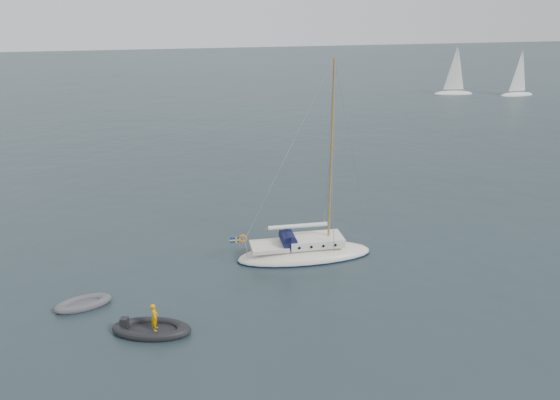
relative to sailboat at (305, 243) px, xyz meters
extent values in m
plane|color=black|center=(-1.92, -0.83, -0.95)|extent=(300.00, 300.00, 0.00)
ellipsoid|color=beige|center=(0.00, 0.00, -0.81)|extent=(8.39, 2.61, 1.40)
cube|color=silver|center=(0.65, 0.00, 0.15)|extent=(3.36, 1.77, 0.51)
cube|color=beige|center=(-2.24, 0.00, 0.00)|extent=(2.24, 1.77, 0.23)
cylinder|color=#111435|center=(-1.08, 0.00, 0.40)|extent=(0.90, 1.54, 0.90)
cube|color=#111435|center=(-1.26, 0.00, 0.59)|extent=(0.42, 1.54, 0.37)
cylinder|color=olive|center=(1.49, 0.00, 5.48)|extent=(0.14, 0.14, 11.19)
cylinder|color=olive|center=(1.49, 0.00, 6.04)|extent=(0.05, 2.05, 0.05)
cylinder|color=olive|center=(-0.47, 0.00, 1.15)|extent=(3.92, 0.09, 0.09)
cylinder|color=silver|center=(-0.47, 0.00, 1.19)|extent=(3.64, 0.26, 0.26)
cylinder|color=#93939C|center=(-3.73, 0.00, 0.40)|extent=(0.04, 2.05, 0.04)
torus|color=orange|center=(-3.78, 0.56, 0.40)|extent=(0.50, 0.09, 0.50)
cylinder|color=olive|center=(-4.06, 0.00, 0.31)|extent=(0.03, 0.03, 0.84)
cube|color=navy|center=(-4.34, 0.00, 0.59)|extent=(0.56, 0.02, 0.35)
cube|color=gold|center=(-4.34, 0.00, 0.59)|extent=(0.58, 0.03, 0.08)
cube|color=gold|center=(-4.24, 0.00, 0.59)|extent=(0.08, 0.03, 0.37)
cylinder|color=black|center=(-0.56, 0.90, 0.15)|extent=(0.17, 0.06, 0.17)
cylinder|color=black|center=(-0.56, -0.90, 0.15)|extent=(0.17, 0.06, 0.17)
cylinder|color=black|center=(0.18, 0.90, 0.15)|extent=(0.17, 0.06, 0.17)
cylinder|color=black|center=(0.18, -0.90, 0.15)|extent=(0.17, 0.06, 0.17)
cylinder|color=black|center=(0.93, 0.90, 0.15)|extent=(0.17, 0.06, 0.17)
cylinder|color=black|center=(0.93, -0.90, 0.15)|extent=(0.17, 0.06, 0.17)
cylinder|color=black|center=(1.68, 0.90, 0.15)|extent=(0.17, 0.06, 0.17)
cylinder|color=black|center=(1.68, -0.90, 0.15)|extent=(0.17, 0.06, 0.17)
cube|color=#4C4B51|center=(-12.82, -3.00, -0.83)|extent=(1.77, 0.73, 0.10)
cube|color=black|center=(-9.35, -6.21, -0.81)|extent=(2.41, 1.01, 0.12)
cube|color=black|center=(-10.65, -6.21, -0.50)|extent=(0.35, 0.35, 0.60)
imported|color=#D58900|center=(-9.14, -6.21, -0.07)|extent=(0.44, 0.57, 1.41)
ellipsoid|color=silver|center=(49.57, 49.45, -0.90)|extent=(6.12, 2.04, 1.02)
cylinder|color=#93939C|center=(49.57, 49.45, 3.13)|extent=(0.10, 0.10, 7.14)
cone|color=silver|center=(49.52, 49.45, 3.13)|extent=(3.26, 3.26, 6.63)
ellipsoid|color=silver|center=(40.05, 52.89, -0.90)|extent=(6.59, 2.20, 1.10)
cylinder|color=#93939C|center=(40.05, 52.89, 3.44)|extent=(0.11, 0.11, 7.69)
cone|color=silver|center=(39.99, 52.89, 3.44)|extent=(3.52, 3.52, 7.14)
camera|label=1|loc=(-8.31, -29.41, 14.25)|focal=35.00mm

